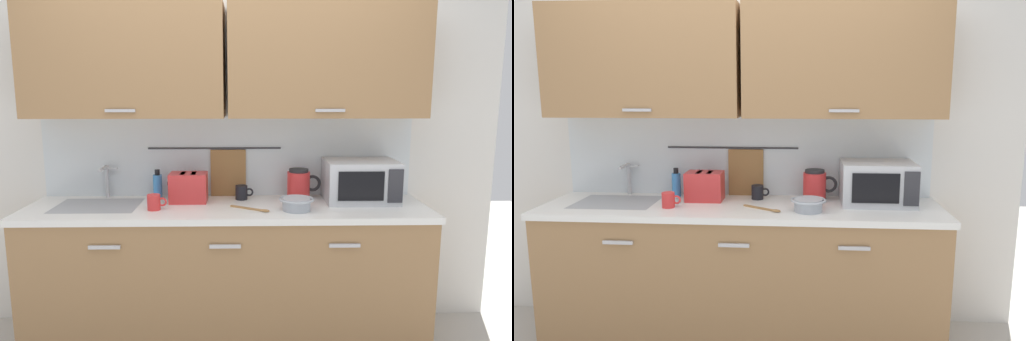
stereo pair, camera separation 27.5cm
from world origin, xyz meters
TOP-DOWN VIEW (x-y plane):
  - counter_unit at (-0.01, 0.30)m, footprint 2.53×0.64m
  - back_wall_assembly at (-0.00, 0.53)m, footprint 3.70×0.41m
  - sink_faucet at (-0.82, 0.53)m, footprint 0.09×0.17m
  - microwave at (0.87, 0.41)m, footprint 0.46×0.35m
  - electric_kettle at (0.47, 0.45)m, footprint 0.23×0.16m
  - dish_soap_bottle at (-0.47, 0.51)m, footprint 0.06×0.06m
  - mug_near_sink at (-0.44, 0.21)m, footprint 0.12×0.08m
  - mixing_bowl at (0.43, 0.18)m, footprint 0.21×0.21m
  - toaster at (-0.25, 0.41)m, footprint 0.26×0.17m
  - mug_by_kettle at (0.09, 0.47)m, footprint 0.12×0.08m
  - wooden_spoon at (0.17, 0.19)m, footprint 0.25×0.17m

SIDE VIEW (x-z plane):
  - counter_unit at x=-0.01m, z-range 0.01..0.91m
  - wooden_spoon at x=0.17m, z-range 0.90..0.91m
  - mixing_bowl at x=0.43m, z-range 0.91..0.98m
  - mug_near_sink at x=-0.44m, z-range 0.90..1.00m
  - mug_by_kettle at x=0.09m, z-range 0.90..1.00m
  - dish_soap_bottle at x=-0.47m, z-range 0.89..1.08m
  - toaster at x=-0.25m, z-range 0.90..1.09m
  - electric_kettle at x=0.47m, z-range 0.90..1.11m
  - microwave at x=0.87m, z-range 0.90..1.17m
  - sink_faucet at x=-0.82m, z-range 0.93..1.15m
  - back_wall_assembly at x=0.00m, z-range 0.27..2.77m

